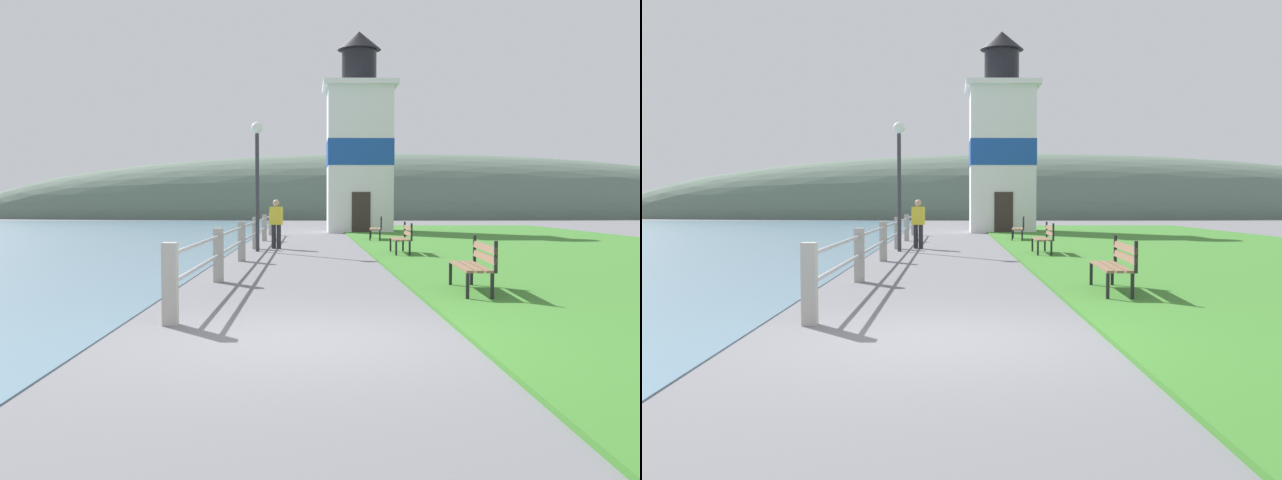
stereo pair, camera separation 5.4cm
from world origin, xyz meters
The scene contains 10 objects.
ground_plane centered at (0.00, 0.00, 0.00)m, with size 160.00×160.00×0.00m, color slate.
grass_verge centered at (7.79, 14.55, 0.03)m, with size 12.00×43.64×0.06m.
seawall_railing centered at (-1.69, 12.87, 0.60)m, with size 0.18×23.91×1.03m.
park_bench_near centered at (2.76, 3.79, 0.54)m, with size 0.58×1.89×0.94m.
park_bench_midway centered at (2.72, 12.41, 0.54)m, with size 0.50×1.65×0.94m.
park_bench_far centered at (2.73, 19.95, 0.54)m, with size 0.66×1.89×0.94m.
lighthouse centered at (2.58, 28.17, 4.26)m, with size 3.64×3.64×10.02m.
person_strolling centered at (-1.02, 15.38, 0.87)m, with size 0.44×0.32×1.60m.
lamp_post centered at (-1.54, 14.09, 2.74)m, with size 0.36×0.36×3.96m.
distant_hillside centered at (8.00, 59.10, 0.00)m, with size 80.00×16.00×12.00m.
Camera 2 is at (0.08, -7.79, 1.53)m, focal length 40.00 mm.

